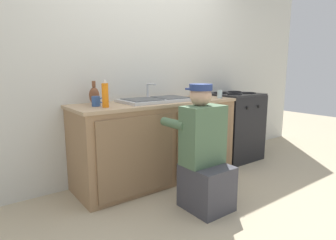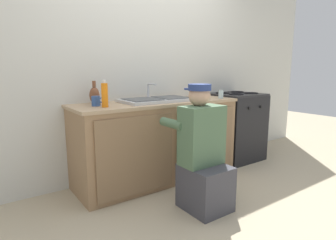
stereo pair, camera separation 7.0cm
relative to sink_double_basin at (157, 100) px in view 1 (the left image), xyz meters
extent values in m
plane|color=tan|center=(0.00, -0.30, -0.90)|extent=(12.00, 12.00, 0.00)
cube|color=silver|center=(0.00, 0.35, 0.35)|extent=(6.00, 0.10, 2.50)
cube|color=#997551|center=(0.00, 0.00, -0.48)|extent=(1.83, 0.60, 0.85)
cube|color=#866747|center=(-0.44, -0.31, -0.48)|extent=(0.80, 0.02, 0.75)
cube|color=#866747|center=(0.44, -0.31, -0.48)|extent=(0.80, 0.02, 0.75)
cube|color=tan|center=(0.00, 0.00, -0.03)|extent=(1.87, 0.62, 0.03)
cube|color=silver|center=(0.00, 0.00, 0.00)|extent=(0.80, 0.44, 0.03)
cube|color=#4C4F51|center=(-0.19, 0.00, 0.01)|extent=(0.33, 0.35, 0.01)
cube|color=#4C4F51|center=(0.19, 0.00, 0.01)|extent=(0.33, 0.35, 0.01)
cylinder|color=#B7BABF|center=(0.00, 0.19, 0.07)|extent=(0.02, 0.02, 0.18)
cylinder|color=#B7BABF|center=(0.00, 0.11, 0.16)|extent=(0.02, 0.16, 0.02)
cube|color=black|center=(1.27, 0.00, -0.46)|extent=(0.65, 0.60, 0.88)
cube|color=#262628|center=(1.27, 0.00, -0.01)|extent=(0.63, 0.59, 0.02)
torus|color=black|center=(1.12, -0.12, 0.01)|extent=(0.19, 0.19, 0.02)
torus|color=black|center=(1.42, -0.12, 0.01)|extent=(0.19, 0.19, 0.02)
torus|color=black|center=(1.12, 0.12, 0.01)|extent=(0.19, 0.19, 0.02)
torus|color=black|center=(1.42, 0.12, 0.01)|extent=(0.19, 0.19, 0.02)
cylinder|color=black|center=(1.16, -0.31, -0.15)|extent=(0.04, 0.02, 0.04)
cylinder|color=black|center=(1.38, -0.31, -0.15)|extent=(0.04, 0.02, 0.04)
cube|color=#3F3F47|center=(-0.04, -0.83, -0.70)|extent=(0.36, 0.40, 0.40)
cube|color=#4C6B4C|center=(-0.04, -0.77, -0.24)|extent=(0.38, 0.22, 0.52)
sphere|color=tan|center=(-0.04, -0.73, 0.10)|extent=(0.19, 0.19, 0.19)
cylinder|color=navy|center=(-0.04, -0.73, 0.17)|extent=(0.20, 0.20, 0.06)
cube|color=navy|center=(-0.04, -0.65, 0.15)|extent=(0.13, 0.09, 0.02)
cylinder|color=#4C6B4C|center=(-0.21, -0.57, -0.15)|extent=(0.08, 0.30, 0.08)
cylinder|color=#4C6B4C|center=(0.13, -0.57, -0.15)|extent=(0.08, 0.30, 0.08)
cylinder|color=orange|center=(-0.65, -0.12, 0.09)|extent=(0.06, 0.06, 0.22)
cylinder|color=white|center=(-0.65, -0.12, 0.22)|extent=(0.03, 0.03, 0.03)
cylinder|color=#335699|center=(-0.69, 0.01, 0.03)|extent=(0.08, 0.08, 0.09)
torus|color=#335699|center=(-0.63, 0.01, 0.03)|extent=(0.06, 0.01, 0.06)
cylinder|color=#ADC6CC|center=(0.79, -0.18, 0.03)|extent=(0.06, 0.06, 0.10)
ellipsoid|color=brown|center=(-0.64, 0.16, 0.07)|extent=(0.10, 0.10, 0.17)
cylinder|color=brown|center=(-0.64, 0.16, 0.18)|extent=(0.04, 0.04, 0.06)
cylinder|color=#513823|center=(0.82, 0.20, 0.02)|extent=(0.04, 0.04, 0.08)
cylinder|color=black|center=(0.82, 0.20, 0.08)|extent=(0.04, 0.04, 0.02)
camera|label=1|loc=(-1.71, -2.51, 0.33)|focal=30.00mm
camera|label=2|loc=(-1.65, -2.55, 0.33)|focal=30.00mm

